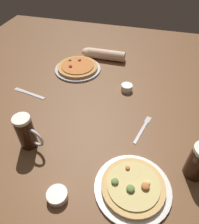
{
  "coord_description": "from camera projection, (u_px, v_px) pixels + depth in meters",
  "views": [
    {
      "loc": [
        0.21,
        -0.78,
        0.79
      ],
      "look_at": [
        0.0,
        0.0,
        0.02
      ],
      "focal_mm": 34.03,
      "sensor_mm": 36.0,
      "label": 1
    }
  ],
  "objects": [
    {
      "name": "pizza_plate_near",
      "position": [
        133.0,
        187.0,
        0.82
      ],
      "size": [
        0.3,
        0.3,
        0.05
      ],
      "color": "silver",
      "rests_on": "ground_plane"
    },
    {
      "name": "beer_mug_amber",
      "position": [
        27.0,
        132.0,
        0.93
      ],
      "size": [
        0.14,
        0.08,
        0.17
      ],
      "color": "black",
      "rests_on": "ground_plane"
    },
    {
      "name": "ground_plane",
      "position": [
        100.0,
        117.0,
        1.14
      ],
      "size": [
        2.4,
        2.4,
        0.03
      ],
      "primitive_type": "cube",
      "color": "brown"
    },
    {
      "name": "ramekin_sauce",
      "position": [
        127.0,
        88.0,
        1.27
      ],
      "size": [
        0.07,
        0.07,
        0.04
      ],
      "primitive_type": "cylinder",
      "color": "white",
      "rests_on": "ground_plane"
    },
    {
      "name": "knife_right",
      "position": [
        29.0,
        93.0,
        1.26
      ],
      "size": [
        0.22,
        0.06,
        0.01
      ],
      "color": "silver",
      "rests_on": "ground_plane"
    },
    {
      "name": "diner_arm",
      "position": [
        101.0,
        54.0,
        1.53
      ],
      "size": [
        0.32,
        0.08,
        0.07
      ],
      "color": "beige",
      "rests_on": "ground_plane"
    },
    {
      "name": "ramekin_butter",
      "position": [
        57.0,
        195.0,
        0.79
      ],
      "size": [
        0.08,
        0.08,
        0.03
      ],
      "primitive_type": "cylinder",
      "color": "silver",
      "rests_on": "ground_plane"
    },
    {
      "name": "pizza_plate_far",
      "position": [
        78.0,
        68.0,
        1.43
      ],
      "size": [
        0.31,
        0.31,
        0.05
      ],
      "color": "#B2B2B7",
      "rests_on": "ground_plane"
    },
    {
      "name": "fork_left",
      "position": [
        143.0,
        129.0,
        1.05
      ],
      "size": [
        0.07,
        0.2,
        0.01
      ],
      "color": "silver",
      "rests_on": "ground_plane"
    }
  ]
}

